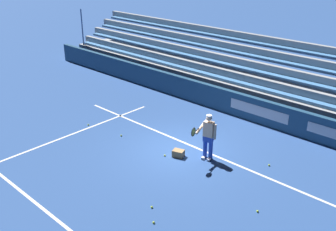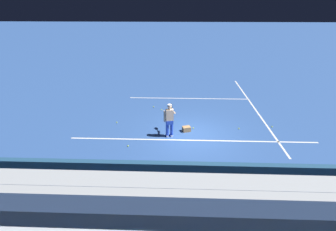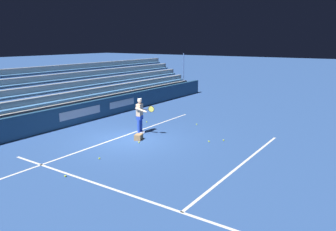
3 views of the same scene
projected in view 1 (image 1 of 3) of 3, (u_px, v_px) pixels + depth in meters
name	position (u px, v px, depth m)	size (l,w,h in m)	color
ground_plane	(181.00, 149.00, 14.85)	(160.00, 160.00, 0.00)	#2D5193
court_baseline_white	(189.00, 145.00, 15.18)	(12.00, 0.10, 0.01)	white
court_sideline_white	(29.00, 151.00, 14.75)	(0.10, 12.00, 0.01)	white
court_service_line_white	(53.00, 217.00, 11.17)	(8.22, 0.10, 0.01)	white
back_wall_sponsor_board	(243.00, 106.00, 17.38)	(27.70, 0.25, 1.10)	navy
bleacher_stand	(269.00, 89.00, 18.79)	(26.31, 3.20, 3.40)	#9EA3A8
tennis_player	(208.00, 137.00, 13.85)	(0.59, 1.06, 1.71)	blue
ball_box_cardboard	(178.00, 153.00, 14.30)	(0.40, 0.30, 0.26)	#A87F51
tennis_ball_midcourt	(165.00, 155.00, 14.36)	(0.07, 0.07, 0.07)	#CCE533
tennis_ball_stray_back	(152.00, 207.00, 11.54)	(0.07, 0.07, 0.07)	#CCE533
tennis_ball_far_right	(269.00, 165.00, 13.73)	(0.07, 0.07, 0.07)	#CCE533
tennis_ball_on_baseline	(88.00, 125.00, 16.81)	(0.07, 0.07, 0.07)	#CCE533
tennis_ball_by_box	(154.00, 222.00, 10.90)	(0.07, 0.07, 0.07)	#CCE533
tennis_ball_near_player	(258.00, 211.00, 11.36)	(0.07, 0.07, 0.07)	#CCE533
tennis_ball_far_left	(121.00, 136.00, 15.86)	(0.07, 0.07, 0.07)	#CCE533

